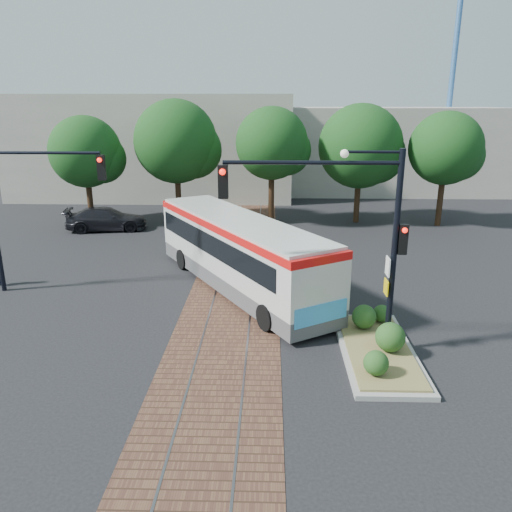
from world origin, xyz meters
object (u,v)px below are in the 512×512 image
Objects in this scene: signal_pole_main at (354,221)px; city_bus at (239,250)px; traffic_island at (378,342)px; signal_pole_left at (18,198)px; parked_car at (106,219)px.

city_bus is at bearing 124.42° from signal_pole_main.
signal_pole_left reaches higher than traffic_island.
signal_pole_left is 1.27× the size of parked_car.
traffic_island is 20.11m from parked_car.
signal_pole_main reaches higher than traffic_island.
signal_pole_main is 19.72m from parked_car.
parked_car is (-8.61, 9.61, -0.98)m from city_bus.
parked_car is at bearing 131.31° from traffic_island.
signal_pole_left is 10.69m from parked_car.
signal_pole_main reaches higher than parked_car.
traffic_island is 3.95m from signal_pole_main.
traffic_island is 0.87× the size of signal_pole_main.
parked_car reaches higher than traffic_island.
traffic_island is at bearing -5.36° from signal_pole_main.
parked_car is (-13.27, 15.10, 0.36)m from traffic_island.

